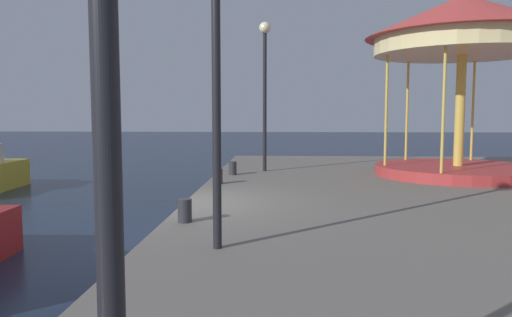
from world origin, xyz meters
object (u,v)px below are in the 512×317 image
Objects in this scene: lamp_post_mid_promenade at (216,27)px; lamp_post_far_end at (265,71)px; carousel at (463,42)px; bollard_center at (233,168)px; bollard_north at (218,176)px; bollard_south at (185,210)px.

lamp_post_mid_promenade is 0.93× the size of lamp_post_far_end.
carousel is 1.19× the size of lamp_post_far_end.
carousel is 7.67m from bollard_center.
bollard_north is 1.00× the size of bollard_center.
bollard_center is at bearing -178.85° from carousel.
carousel is at bearing 16.60° from bollard_north.
lamp_post_far_end is 11.76× the size of bollard_north.
bollard_north is 1.00× the size of bollard_south.
bollard_center is at bearing 84.40° from bollard_north.
bollard_north is at bearing -95.60° from bollard_center.
lamp_post_far_end is at bearing 171.27° from carousel.
bollard_south is (-1.09, -7.51, -2.98)m from lamp_post_far_end.
carousel is 10.27m from lamp_post_mid_promenade.
lamp_post_mid_promenade is (-6.10, -8.21, -0.92)m from carousel.
bollard_north and bollard_center have the same top height.
lamp_post_far_end is 8.15m from bollard_south.
carousel reaches higher than lamp_post_mid_promenade.
lamp_post_mid_promenade reaches higher than bollard_center.
carousel reaches higher than bollard_north.
lamp_post_far_end is 11.76× the size of bollard_south.
bollard_south is (-6.87, -6.62, -3.71)m from carousel.
lamp_post_far_end reaches higher than bollard_south.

